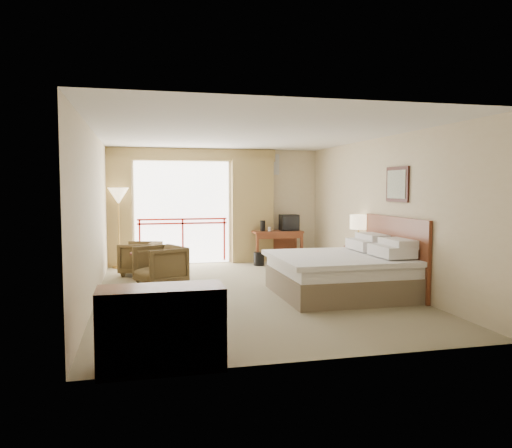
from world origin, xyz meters
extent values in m
plane|color=#7E755A|center=(0.00, 0.00, 0.00)|extent=(7.00, 7.00, 0.00)
plane|color=white|center=(0.00, 0.00, 2.70)|extent=(7.00, 7.00, 0.00)
plane|color=beige|center=(0.00, 3.50, 1.35)|extent=(5.00, 0.00, 5.00)
plane|color=beige|center=(0.00, -3.50, 1.35)|extent=(5.00, 0.00, 5.00)
plane|color=beige|center=(-2.50, 0.00, 1.35)|extent=(0.00, 7.00, 7.00)
plane|color=beige|center=(2.50, 0.00, 1.35)|extent=(0.00, 7.00, 7.00)
plane|color=white|center=(-0.80, 3.48, 1.20)|extent=(2.40, 0.00, 2.40)
cube|color=#B51B0F|center=(-0.80, 3.46, 0.95)|extent=(2.09, 0.03, 0.04)
cube|color=#B51B0F|center=(-0.80, 3.46, 1.05)|extent=(2.09, 0.03, 0.04)
cube|color=#B51B0F|center=(-1.79, 3.46, 0.55)|extent=(0.04, 0.03, 1.00)
cube|color=#B51B0F|center=(-0.80, 3.46, 0.55)|extent=(0.04, 0.03, 1.00)
cube|color=#B51B0F|center=(0.19, 3.46, 0.55)|extent=(0.04, 0.03, 1.00)
cube|color=olive|center=(-2.45, 3.35, 1.25)|extent=(1.00, 0.26, 2.50)
cube|color=olive|center=(0.85, 3.35, 1.25)|extent=(1.00, 0.26, 2.50)
cube|color=olive|center=(-0.80, 3.38, 2.55)|extent=(4.40, 0.22, 0.28)
cube|color=silver|center=(1.30, 3.47, 2.35)|extent=(0.50, 0.04, 0.50)
cube|color=brown|center=(1.45, -0.60, 0.20)|extent=(2.05, 2.00, 0.40)
cube|color=white|center=(1.45, -0.60, 0.50)|extent=(2.01, 1.96, 0.22)
cube|color=white|center=(1.40, -0.60, 0.63)|extent=(2.09, 2.06, 0.08)
cube|color=white|center=(2.15, -1.05, 0.78)|extent=(0.50, 0.75, 0.18)
cube|color=white|center=(2.15, -0.15, 0.78)|extent=(0.50, 0.75, 0.18)
cube|color=white|center=(2.28, -1.05, 0.90)|extent=(0.40, 0.70, 0.14)
cube|color=white|center=(2.28, -0.15, 0.90)|extent=(0.40, 0.70, 0.14)
cube|color=#5D2513|center=(2.46, -0.60, 0.65)|extent=(0.06, 2.10, 1.30)
cube|color=black|center=(2.48, -0.60, 1.85)|extent=(0.03, 0.72, 0.60)
cube|color=silver|center=(2.46, -0.60, 1.85)|extent=(0.01, 0.60, 0.48)
cube|color=#5D2513|center=(2.38, 0.63, 0.32)|extent=(0.49, 0.57, 0.64)
cylinder|color=tan|center=(2.38, 0.68, 0.68)|extent=(0.14, 0.14, 0.04)
cylinder|color=tan|center=(2.38, 0.68, 0.86)|extent=(0.03, 0.03, 0.36)
cylinder|color=#FFE5B2|center=(2.38, 0.68, 1.12)|extent=(0.34, 0.34, 0.28)
cube|color=black|center=(2.33, 0.48, 0.68)|extent=(0.18, 0.15, 0.07)
cube|color=#5D2513|center=(1.39, 3.06, 0.74)|extent=(1.17, 0.57, 0.05)
cube|color=#5D2513|center=(0.85, 2.81, 0.36)|extent=(0.06, 0.06, 0.72)
cube|color=#5D2513|center=(1.93, 2.81, 0.36)|extent=(0.06, 0.06, 0.72)
cube|color=#5D2513|center=(0.85, 3.30, 0.36)|extent=(0.06, 0.06, 0.72)
cube|color=#5D2513|center=(1.93, 3.30, 0.36)|extent=(0.06, 0.06, 0.72)
cube|color=#5D2513|center=(1.39, 3.30, 0.44)|extent=(1.07, 0.03, 0.54)
cube|color=#5D2513|center=(1.39, 2.80, 0.66)|extent=(1.07, 0.03, 0.12)
cube|color=black|center=(1.69, 3.06, 0.95)|extent=(0.43, 0.33, 0.39)
cube|color=black|center=(1.69, 2.89, 0.95)|extent=(0.39, 0.02, 0.31)
cylinder|color=black|center=(1.04, 3.06, 0.89)|extent=(0.15, 0.15, 0.25)
cylinder|color=white|center=(1.19, 3.01, 0.81)|extent=(0.08, 0.08, 0.10)
cylinder|color=black|center=(0.88, 2.76, 0.15)|extent=(0.30, 0.30, 0.31)
imported|color=#46361D|center=(-1.79, 2.14, 0.00)|extent=(0.94, 0.93, 0.68)
imported|color=#46361D|center=(-1.44, 0.94, 0.00)|extent=(1.05, 1.03, 0.73)
cylinder|color=black|center=(-1.75, 1.59, 0.52)|extent=(0.49, 0.49, 0.04)
cylinder|color=black|center=(-1.75, 1.59, 0.26)|extent=(0.06, 0.06, 0.49)
cylinder|color=black|center=(-1.75, 1.59, 0.02)|extent=(0.35, 0.35, 0.03)
imported|color=white|center=(-1.75, 1.59, 0.53)|extent=(0.29, 0.31, 0.02)
cylinder|color=tan|center=(-2.24, 3.13, 0.02)|extent=(0.29, 0.29, 0.03)
cylinder|color=tan|center=(-2.24, 3.13, 0.78)|extent=(0.03, 0.03, 1.55)
cone|color=#FFE5B2|center=(-2.24, 3.13, 1.61)|extent=(0.46, 0.46, 0.36)
cube|color=#5D2513|center=(-1.61, -3.36, 0.41)|extent=(1.24, 0.52, 0.83)
cube|color=black|center=(-1.61, -3.62, 0.41)|extent=(1.13, 0.02, 0.72)
camera|label=1|loc=(-1.82, -8.30, 1.81)|focal=35.00mm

